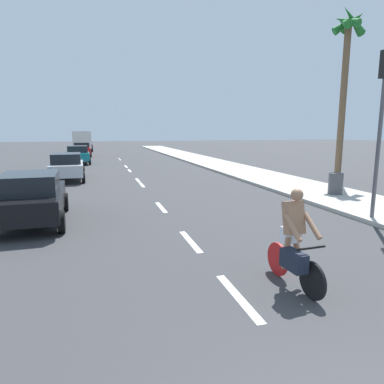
% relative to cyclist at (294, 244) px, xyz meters
% --- Properties ---
extents(ground_plane, '(160.00, 160.00, 0.00)m').
position_rel_cyclist_xyz_m(ground_plane, '(-1.09, 16.07, -0.83)').
color(ground_plane, '#38383A').
extents(sidewalk_strip, '(3.60, 80.00, 0.14)m').
position_rel_cyclist_xyz_m(sidewalk_strip, '(6.38, 18.07, -0.76)').
color(sidewalk_strip, '#B2ADA3').
rests_on(sidewalk_strip, ground).
extents(lane_stripe_1, '(0.16, 1.80, 0.01)m').
position_rel_cyclist_xyz_m(lane_stripe_1, '(-1.09, -0.09, -0.83)').
color(lane_stripe_1, white).
rests_on(lane_stripe_1, ground).
extents(lane_stripe_2, '(0.16, 1.80, 0.01)m').
position_rel_cyclist_xyz_m(lane_stripe_2, '(-1.09, 3.04, -0.83)').
color(lane_stripe_2, white).
rests_on(lane_stripe_2, ground).
extents(lane_stripe_3, '(0.16, 1.80, 0.01)m').
position_rel_cyclist_xyz_m(lane_stripe_3, '(-1.09, 7.23, -0.83)').
color(lane_stripe_3, white).
rests_on(lane_stripe_3, ground).
extents(lane_stripe_4, '(0.16, 1.80, 0.01)m').
position_rel_cyclist_xyz_m(lane_stripe_4, '(-1.09, 12.94, -0.83)').
color(lane_stripe_4, white).
rests_on(lane_stripe_4, ground).
extents(lane_stripe_5, '(0.16, 1.80, 0.01)m').
position_rel_cyclist_xyz_m(lane_stripe_5, '(-1.09, 14.58, -0.83)').
color(lane_stripe_5, white).
rests_on(lane_stripe_5, ground).
extents(lane_stripe_6, '(0.16, 1.80, 0.01)m').
position_rel_cyclist_xyz_m(lane_stripe_6, '(-1.09, 19.73, -0.83)').
color(lane_stripe_6, white).
rests_on(lane_stripe_6, ground).
extents(lane_stripe_7, '(0.16, 1.80, 0.01)m').
position_rel_cyclist_xyz_m(lane_stripe_7, '(-1.09, 22.89, -0.83)').
color(lane_stripe_7, white).
rests_on(lane_stripe_7, ground).
extents(lane_stripe_8, '(0.16, 1.80, 0.01)m').
position_rel_cyclist_xyz_m(lane_stripe_8, '(-1.09, 30.04, -0.83)').
color(lane_stripe_8, white).
rests_on(lane_stripe_8, ground).
extents(lane_stripe_9, '(0.16, 1.80, 0.01)m').
position_rel_cyclist_xyz_m(lane_stripe_9, '(-1.09, 31.05, -0.83)').
color(lane_stripe_9, white).
rests_on(lane_stripe_9, ground).
extents(cyclist, '(0.65, 1.71, 1.82)m').
position_rel_cyclist_xyz_m(cyclist, '(0.00, 0.00, 0.00)').
color(cyclist, black).
rests_on(cyclist, ground).
extents(parked_car_black, '(2.10, 4.30, 1.57)m').
position_rel_cyclist_xyz_m(parked_car_black, '(-5.31, 6.09, 0.01)').
color(parked_car_black, black).
rests_on(parked_car_black, ground).
extents(parked_car_silver, '(2.06, 4.25, 1.57)m').
position_rel_cyclist_xyz_m(parked_car_silver, '(-5.02, 15.75, 0.01)').
color(parked_car_silver, '#B7BABF').
rests_on(parked_car_silver, ground).
extents(parked_car_teal, '(2.24, 4.53, 1.57)m').
position_rel_cyclist_xyz_m(parked_car_teal, '(-4.93, 26.47, 0.01)').
color(parked_car_teal, '#14727A').
rests_on(parked_car_teal, ground).
extents(parked_car_red, '(2.05, 4.33, 1.57)m').
position_rel_cyclist_xyz_m(parked_car_red, '(-4.87, 35.26, 0.01)').
color(parked_car_red, red).
rests_on(parked_car_red, ground).
extents(delivery_truck, '(2.75, 6.28, 2.80)m').
position_rel_cyclist_xyz_m(delivery_truck, '(-5.16, 45.66, 0.67)').
color(delivery_truck, '#23478C').
rests_on(delivery_truck, ground).
extents(palm_tree_mid, '(1.82, 1.81, 9.03)m').
position_rel_cyclist_xyz_m(palm_tree_mid, '(9.40, 10.75, 5.86)').
color(palm_tree_mid, brown).
rests_on(palm_tree_mid, ground).
extents(traffic_signal, '(0.28, 0.33, 5.20)m').
position_rel_cyclist_xyz_m(traffic_signal, '(4.98, 3.46, 2.78)').
color(traffic_signal, '#4C4C51').
rests_on(traffic_signal, ground).
extents(trash_bin_near, '(0.60, 0.60, 0.90)m').
position_rel_cyclist_xyz_m(trash_bin_near, '(6.52, 7.21, -0.24)').
color(trash_bin_near, '#47474C').
rests_on(trash_bin_near, sidewalk_strip).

